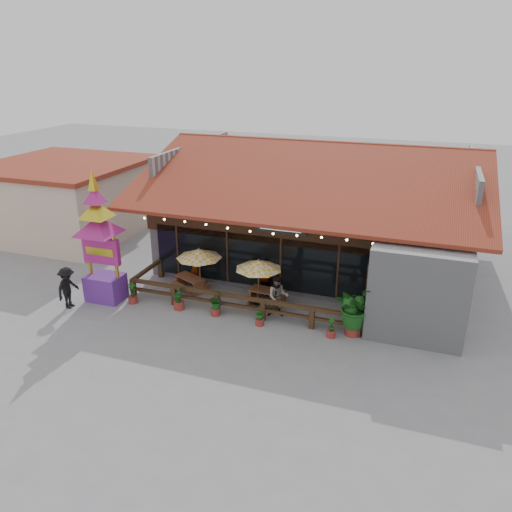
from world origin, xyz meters
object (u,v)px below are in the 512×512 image
at_px(umbrella_right, 259,265).
at_px(thai_sign_tower, 99,229).
at_px(tropical_plant, 354,307).
at_px(pedestrian, 68,288).
at_px(picnic_table_right, 267,295).
at_px(picnic_table_left, 190,281).
at_px(umbrella_left, 199,254).

bearing_deg(umbrella_right, thai_sign_tower, -165.07).
bearing_deg(tropical_plant, pedestrian, -171.57).
bearing_deg(thai_sign_tower, pedestrian, -130.70).
height_order(picnic_table_right, thai_sign_tower, thai_sign_tower).
bearing_deg(pedestrian, umbrella_right, -69.27).
bearing_deg(picnic_table_left, thai_sign_tower, -147.00).
xyz_separation_m(picnic_table_right, thai_sign_tower, (-6.78, -1.80, 2.77)).
relative_size(picnic_table_right, thai_sign_tower, 0.26).
bearing_deg(umbrella_right, pedestrian, -158.81).
height_order(umbrella_right, picnic_table_right, umbrella_right).
bearing_deg(umbrella_left, umbrella_right, -4.52).
bearing_deg(picnic_table_right, umbrella_left, 177.46).
relative_size(thai_sign_tower, tropical_plant, 3.00).
distance_m(tropical_plant, pedestrian, 11.77).
xyz_separation_m(umbrella_right, picnic_table_right, (0.35, 0.08, -1.36)).
bearing_deg(tropical_plant, picnic_table_left, 169.27).
bearing_deg(picnic_table_right, pedestrian, -159.15).
distance_m(umbrella_left, picnic_table_right, 3.48).
distance_m(picnic_table_left, pedestrian, 5.17).
relative_size(picnic_table_left, thai_sign_tower, 0.29).
height_order(umbrella_right, pedestrian, umbrella_right).
distance_m(umbrella_right, thai_sign_tower, 6.81).
bearing_deg(picnic_table_left, pedestrian, -142.18).
distance_m(umbrella_left, umbrella_right, 2.84).
relative_size(umbrella_right, picnic_table_left, 1.19).
xyz_separation_m(umbrella_left, tropical_plant, (7.02, -1.38, -0.71)).
xyz_separation_m(picnic_table_left, thai_sign_tower, (-3.06, -1.99, 2.80)).
height_order(picnic_table_left, picnic_table_right, picnic_table_right).
bearing_deg(pedestrian, umbrella_left, -56.50).
bearing_deg(umbrella_left, picnic_table_right, -2.54).
bearing_deg(umbrella_right, umbrella_left, 175.48).
bearing_deg(picnic_table_left, picnic_table_right, -2.93).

